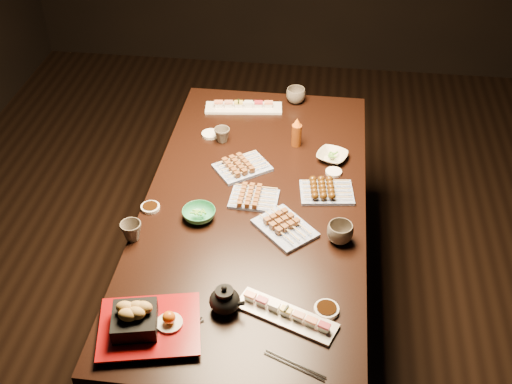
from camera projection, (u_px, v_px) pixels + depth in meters
The scene contains 23 objects.
ground at pixel (249, 296), 3.22m from camera, with size 5.00×5.00×0.00m, color black.
dining_table at pixel (255, 268), 2.85m from camera, with size 0.90×1.80×0.75m, color black.
sushi_platter_near at pixel (286, 313), 2.13m from camera, with size 0.35×0.10×0.04m, color white, non-canonical shape.
sushi_platter_far at pixel (244, 105), 3.17m from camera, with size 0.38×0.11×0.05m, color white, non-canonical shape.
yakitori_plate_center at pixel (254, 196), 2.61m from camera, with size 0.20×0.14×0.05m, color #828EB6, non-canonical shape.
yakitori_plate_right at pixel (285, 224), 2.47m from camera, with size 0.23×0.17×0.06m, color #828EB6, non-canonical shape.
yakitori_plate_left at pixel (242, 164), 2.78m from camera, with size 0.22×0.16×0.06m, color #828EB6, non-canonical shape.
tsukune_plate at pixel (327, 189), 2.64m from camera, with size 0.22×0.16×0.06m, color #828EB6, non-canonical shape.
edamame_bowl_green at pixel (199, 214), 2.53m from camera, with size 0.13×0.13×0.04m, color #2D8A56.
edamame_bowl_cream at pixel (332, 156), 2.84m from camera, with size 0.13×0.13×0.03m, color beige.
tempura_tray at pixel (148, 319), 2.06m from camera, with size 0.33×0.26×0.12m, color black, non-canonical shape.
teacup_near_left at pixel (131, 231), 2.42m from camera, with size 0.08×0.08×0.08m, color brown.
teacup_mid_right at pixel (340, 233), 2.41m from camera, with size 0.10×0.10×0.08m, color brown.
teacup_far_left at pixel (222, 135), 2.94m from camera, with size 0.07×0.07×0.07m, color brown.
teacup_far_right at pixel (296, 95), 3.22m from camera, with size 0.10×0.10×0.08m, color brown.
teapot at pixel (225, 298), 2.14m from camera, with size 0.13×0.13×0.11m, color black, non-canonical shape.
condiment_bottle at pixel (297, 132), 2.90m from camera, with size 0.05×0.05×0.14m, color #6F320E.
sauce_dish_west at pixel (150, 207), 2.58m from camera, with size 0.08×0.08×0.01m, color white.
sauce_dish_east at pixel (334, 172), 2.77m from camera, with size 0.07×0.07×0.01m, color white.
sauce_dish_se at pixel (326, 309), 2.16m from camera, with size 0.09×0.09×0.02m, color white.
sauce_dish_nw at pixel (210, 134), 3.00m from camera, with size 0.08×0.08×0.01m, color white.
chopsticks_near at pixel (171, 332), 2.09m from camera, with size 0.23×0.02×0.01m, color black, non-canonical shape.
chopsticks_se at pixel (295, 365), 1.99m from camera, with size 0.21×0.02×0.01m, color black, non-canonical shape.
Camera 1 is at (0.31, -2.16, 2.42)m, focal length 45.00 mm.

